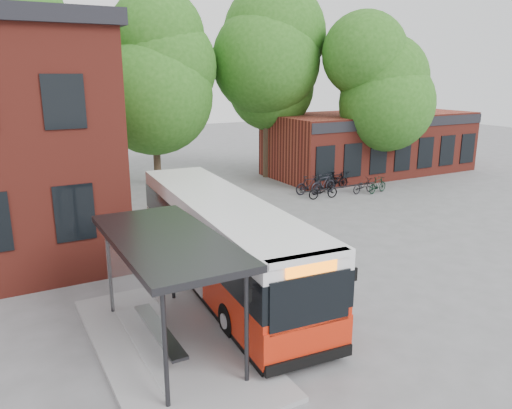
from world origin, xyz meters
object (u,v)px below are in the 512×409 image
bus_shelter (169,292)px  bicycle_6 (363,186)px  bicycle_1 (309,185)px  bicycle_3 (323,184)px  bicycle_7 (378,185)px  bicycle_5 (337,180)px  bicycle_4 (339,180)px  city_bus (222,242)px  bicycle_0 (323,190)px

bus_shelter → bicycle_6: 18.32m
bicycle_1 → bicycle_3: bearing=-108.7°
bicycle_7 → bicycle_1: bearing=52.7°
bus_shelter → bicycle_5: size_ratio=4.03×
bicycle_7 → bicycle_5: bearing=23.9°
bicycle_1 → bicycle_6: bearing=-113.4°
bicycle_4 → city_bus: bearing=119.0°
bicycle_3 → bicycle_0: bearing=134.0°
bicycle_0 → bicycle_7: bearing=-90.0°
bicycle_0 → bicycle_5: (2.08, 1.51, 0.07)m
bus_shelter → city_bus: 3.93m
bus_shelter → bicycle_6: bus_shelter is taller
bus_shelter → bicycle_0: bearing=40.4°
bicycle_7 → bicycle_6: bearing=49.6°
bicycle_6 → bicycle_5: bearing=16.6°
bicycle_6 → bicycle_4: bearing=8.4°
bus_shelter → bicycle_3: bus_shelter is taller
bicycle_3 → bicycle_6: (2.08, -0.98, -0.13)m
bicycle_0 → bicycle_6: 2.79m
bicycle_0 → bicycle_1: bearing=9.8°
bus_shelter → bicycle_4: bus_shelter is taller
bicycle_0 → bus_shelter: bearing=136.9°
bus_shelter → bicycle_3: bearing=41.3°
bicycle_3 → bicycle_7: bicycle_3 is taller
city_bus → bicycle_4: size_ratio=6.07×
bicycle_5 → bicycle_6: size_ratio=1.07×
city_bus → bicycle_0: bearing=42.7°
city_bus → bicycle_5: size_ratio=6.42×
bicycle_6 → bicycle_7: (0.72, -0.38, 0.04)m
bus_shelter → bicycle_7: (15.77, 10.02, -0.98)m
bicycle_1 → bicycle_6: size_ratio=1.08×
bicycle_1 → bicycle_4: (2.39, 0.34, -0.04)m
city_bus → bicycle_4: (11.85, 9.15, -0.93)m
bicycle_1 → bicycle_4: bicycle_1 is taller
bicycle_0 → bicycle_7: bicycle_7 is taller
bicycle_3 → bicycle_5: size_ratio=1.07×
bicycle_0 → bicycle_1: 1.23m
bicycle_0 → bicycle_4: bicycle_4 is taller
bicycle_6 → bicycle_1: bearing=58.3°
bicycle_3 → bicycle_5: bearing=-77.4°
bus_shelter → bicycle_4: bearing=39.4°
city_bus → bicycle_1: bearing=47.1°
bicycle_5 → bicycle_3: bearing=107.2°
bicycle_0 → bicycle_6: (2.79, -0.02, -0.03)m
city_bus → bicycle_7: city_bus is taller
bicycle_3 → bicycle_6: bearing=-124.6°
bicycle_4 → bicycle_5: (-0.23, -0.05, 0.04)m
bicycle_3 → bicycle_6: size_ratio=1.15×
bicycle_3 → bicycle_4: 1.72m
bicycle_1 → bicycle_4: bearing=-81.8°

